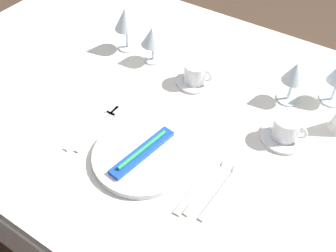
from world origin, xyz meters
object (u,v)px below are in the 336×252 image
Objects in this scene: coffee_cup_right at (287,128)px; wine_glass_right at (295,75)px; spoon_soup at (215,178)px; coffee_cup_left at (196,72)px; dinner_plate at (143,156)px; wine_glass_left at (126,20)px; fork_inner at (95,125)px; fork_outer at (101,126)px; wine_glass_far at (152,37)px; dinner_knife at (199,183)px; toothbrush_package at (142,152)px; spoon_dessert at (227,184)px.

wine_glass_right is (-0.05, 0.16, 0.05)m from coffee_cup_right.
spoon_soup is 2.18× the size of coffee_cup_left.
dinner_plate is 1.73× the size of wine_glass_left.
fork_inner is at bearing -113.35° from coffee_cup_left.
dinner_plate is 2.72× the size of coffee_cup_left.
wine_glass_right is at bearing 45.64° from fork_outer.
fork_outer is 1.59× the size of wine_glass_far.
spoon_soup is 0.25m from coffee_cup_right.
dinner_knife is 2.35× the size of coffee_cup_right.
coffee_cup_right reaches higher than fork_inner.
fork_inner is 1.58× the size of wine_glass_right.
fork_inner is at bearing 173.22° from dinner_plate.
wine_glass_far is (-0.23, 0.37, 0.06)m from toothbrush_package.
wine_glass_right is (0.00, 0.39, 0.09)m from spoon_dessert.
fork_inner is (-0.02, -0.01, 0.00)m from fork_outer.
dinner_knife is 1.66× the size of wine_glass_right.
spoon_soup is at bearing 13.34° from dinner_plate.
spoon_soup is at bearing -176.51° from spoon_dessert.
fork_inner is 1.68× the size of wine_glass_far.
wine_glass_far is at bearing 172.65° from coffee_cup_left.
wine_glass_right is (0.28, 0.09, 0.05)m from coffee_cup_left.
coffee_cup_right reaches higher than fork_outer.
fork_inner is 0.54m from coffee_cup_right.
coffee_cup_left is at bearing 122.16° from dinner_knife.
coffee_cup_left and coffee_cup_right have the same top height.
fork_outer is at bearing -110.66° from coffee_cup_left.
fork_outer is 0.58m from wine_glass_right.
dinner_knife is 2.30× the size of coffee_cup_left.
coffee_cup_left reaches higher than toothbrush_package.
fork_inner is 0.41m from wine_glass_left.
dinner_plate is at bearing 180.00° from toothbrush_package.
coffee_cup_right is 0.18m from wine_glass_right.
coffee_cup_left reaches higher than fork_outer.
fork_outer is 0.02m from fork_inner.
fork_outer is at bearing -177.15° from spoon_dessert.
coffee_cup_left reaches higher than spoon_soup.
fork_inner is at bearing 177.92° from dinner_knife.
toothbrush_package is 0.95× the size of dinner_knife.
wine_glass_far is at bearing 121.61° from dinner_plate.
coffee_cup_right is 0.52m from wine_glass_far.
dinner_plate is 1.25× the size of fork_inner.
wine_glass_left is at bearing 113.82° from fork_inner.
coffee_cup_left is at bearing -6.47° from wine_glass_left.
coffee_cup_right is (0.45, 0.25, 0.04)m from fork_outer.
toothbrush_package is 2.17× the size of coffee_cup_left.
wine_glass_far is at bearing 100.17° from fork_outer.
dinner_knife is 0.04m from spoon_soup.
toothbrush_package is at bearing -58.39° from wine_glass_far.
toothbrush_package is 1.67× the size of wine_glass_far.
wine_glass_far is at bearing 96.80° from fork_inner.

